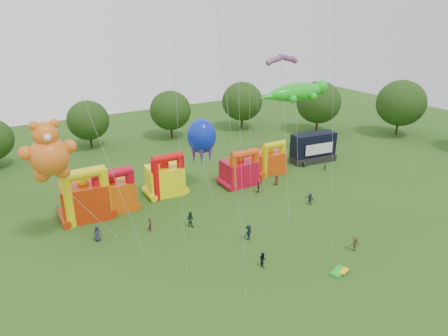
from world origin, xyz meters
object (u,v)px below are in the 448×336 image
stage_trailer (313,148)px  spectator_4 (258,187)px  bouncy_castle_2 (165,178)px  teddy_bear_kite (68,181)px  gecko_kite (297,126)px  spectator_0 (97,233)px  bouncy_castle_0 (85,198)px  octopus_kite (203,145)px

stage_trailer → spectator_4: (-15.48, -5.72, -1.58)m
bouncy_castle_2 → teddy_bear_kite: bearing=-154.5°
gecko_kite → spectator_4: gecko_kite is taller
spectator_0 → spectator_4: (23.30, 1.29, -0.10)m
bouncy_castle_0 → spectator_0: bearing=-93.0°
bouncy_castle_0 → octopus_kite: bearing=2.5°
stage_trailer → gecko_kite: size_ratio=0.56×
bouncy_castle_0 → spectator_4: (22.97, -5.00, -1.85)m
bouncy_castle_0 → bouncy_castle_2: size_ratio=1.12×
teddy_bear_kite → spectator_4: bearing=0.5°
spectator_0 → spectator_4: spectator_0 is taller
gecko_kite → spectator_0: (-35.24, -7.54, -5.68)m
spectator_4 → bouncy_castle_0: bearing=-59.0°
teddy_bear_kite → bouncy_castle_2: bearing=25.5°
gecko_kite → octopus_kite: size_ratio=1.40×
stage_trailer → teddy_bear_kite: teddy_bear_kite is taller
spectator_4 → octopus_kite: bearing=-90.7°
bouncy_castle_0 → octopus_kite: (17.03, 0.74, 3.82)m
teddy_bear_kite → spectator_0: teddy_bear_kite is taller
bouncy_castle_2 → spectator_4: bouncy_castle_2 is taller
stage_trailer → teddy_bear_kite: bearing=-171.8°
gecko_kite → spectator_0: size_ratio=7.66×
bouncy_castle_2 → teddy_bear_kite: (-13.76, -6.57, 5.08)m
gecko_kite → spectator_4: size_ratio=8.52×
bouncy_castle_2 → spectator_0: (-11.66, -7.66, -1.49)m
bouncy_castle_0 → gecko_kite: gecko_kite is taller
gecko_kite → stage_trailer: bearing=-8.6°
stage_trailer → spectator_0: 39.44m
bouncy_castle_0 → gecko_kite: 35.16m
octopus_kite → spectator_0: octopus_kite is taller
bouncy_castle_0 → spectator_4: size_ratio=4.18×
stage_trailer → gecko_kite: bearing=171.4°
teddy_bear_kite → spectator_4: size_ratio=8.43×
bouncy_castle_2 → gecko_kite: size_ratio=0.44×
stage_trailer → spectator_0: stage_trailer is taller
stage_trailer → octopus_kite: (-21.43, 0.02, 4.09)m
teddy_bear_kite → octopus_kite: 20.37m
bouncy_castle_2 → octopus_kite: size_ratio=0.62×
stage_trailer → spectator_0: size_ratio=4.26×
bouncy_castle_2 → teddy_bear_kite: 16.08m
bouncy_castle_0 → teddy_bear_kite: bearing=-115.0°
gecko_kite → spectator_0: bearing=-167.9°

